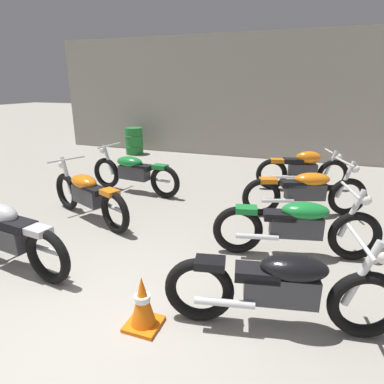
% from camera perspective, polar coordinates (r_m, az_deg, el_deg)
% --- Properties ---
extents(ground_plane, '(60.00, 60.00, 0.00)m').
position_cam_1_polar(ground_plane, '(3.39, -18.19, -23.57)').
color(ground_plane, gray).
extents(back_wall, '(13.29, 0.24, 3.60)m').
position_cam_1_polar(back_wall, '(10.37, 10.93, 15.74)').
color(back_wall, '#9E998E').
rests_on(back_wall, ground).
extents(motorcycle_left_row_0, '(1.97, 0.49, 0.88)m').
position_cam_1_polar(motorcycle_left_row_0, '(4.62, -29.11, -6.48)').
color(motorcycle_left_row_0, black).
rests_on(motorcycle_left_row_0, ground).
extents(motorcycle_left_row_1, '(2.05, 1.02, 0.97)m').
position_cam_1_polar(motorcycle_left_row_1, '(5.76, -17.58, -0.36)').
color(motorcycle_left_row_1, black).
rests_on(motorcycle_left_row_1, ground).
extents(motorcycle_left_row_2, '(2.17, 0.68, 0.97)m').
position_cam_1_polar(motorcycle_left_row_2, '(7.00, -10.07, 3.47)').
color(motorcycle_left_row_2, black).
rests_on(motorcycle_left_row_2, ground).
extents(motorcycle_right_row_0, '(2.15, 0.78, 0.97)m').
position_cam_1_polar(motorcycle_right_row_0, '(3.23, 15.33, -15.48)').
color(motorcycle_right_row_0, black).
rests_on(motorcycle_right_row_0, ground).
extents(motorcycle_right_row_1, '(2.14, 0.81, 0.97)m').
position_cam_1_polar(motorcycle_right_row_1, '(4.54, 17.69, -5.45)').
color(motorcycle_right_row_1, black).
rests_on(motorcycle_right_row_1, ground).
extents(motorcycle_right_row_2, '(2.07, 0.98, 0.97)m').
position_cam_1_polar(motorcycle_right_row_2, '(6.01, 19.10, 0.24)').
color(motorcycle_right_row_2, black).
rests_on(motorcycle_right_row_2, ground).
extents(motorcycle_right_row_3, '(1.92, 0.73, 0.88)m').
position_cam_1_polar(motorcycle_right_row_3, '(7.47, 18.66, 3.78)').
color(motorcycle_right_row_3, black).
rests_on(motorcycle_right_row_3, ground).
extents(oil_drum, '(0.59, 0.59, 0.85)m').
position_cam_1_polar(oil_drum, '(10.98, -9.97, 8.69)').
color(oil_drum, '#1E722D').
rests_on(oil_drum, ground).
extents(traffic_cone, '(0.32, 0.32, 0.54)m').
position_cam_1_polar(traffic_cone, '(3.28, -8.54, -18.47)').
color(traffic_cone, orange).
rests_on(traffic_cone, ground).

